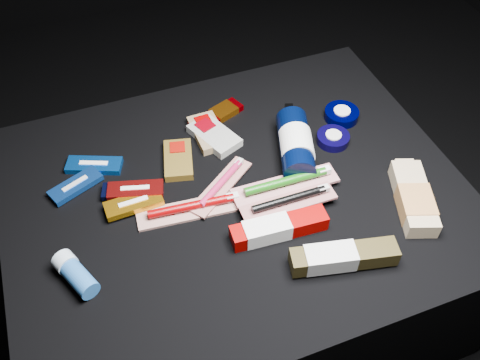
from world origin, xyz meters
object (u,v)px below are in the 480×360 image
object	(u,v)px
deodorant_stick	(75,274)
toothpaste_carton_red	(275,229)
lotion_bottle	(296,145)
bodywash_bottle	(414,199)

from	to	relation	value
deodorant_stick	toothpaste_carton_red	world-z (taller)	deodorant_stick
lotion_bottle	toothpaste_carton_red	size ratio (longest dim) A/B	1.17
bodywash_bottle	deodorant_stick	distance (m)	0.70
lotion_bottle	deodorant_stick	bearing A→B (deg)	-145.45
lotion_bottle	deodorant_stick	xyz separation A→B (m)	(-0.52, -0.15, -0.02)
deodorant_stick	lotion_bottle	bearing A→B (deg)	-7.29
lotion_bottle	bodywash_bottle	distance (m)	0.28
bodywash_bottle	lotion_bottle	bearing A→B (deg)	148.08
lotion_bottle	toothpaste_carton_red	distance (m)	0.23
lotion_bottle	bodywash_bottle	size ratio (longest dim) A/B	1.18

